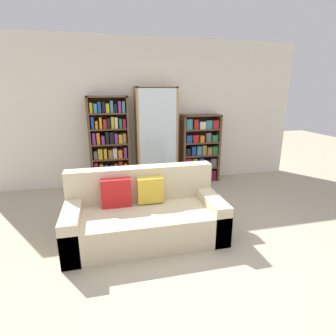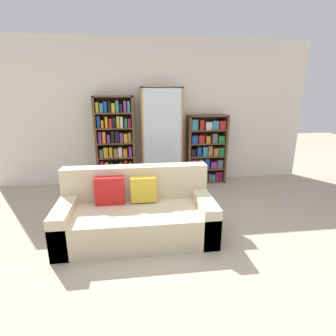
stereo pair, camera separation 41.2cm
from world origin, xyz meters
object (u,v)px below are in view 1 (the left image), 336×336
couch (144,215)px  bookshelf_left (110,144)px  display_cabinet (156,138)px  wine_bottle (190,183)px  bookshelf_right (200,149)px

couch → bookshelf_left: (-0.35, 1.89, 0.55)m
display_cabinet → wine_bottle: size_ratio=5.32×
display_cabinet → bookshelf_left: bearing=178.9°
bookshelf_left → wine_bottle: bookshelf_left is taller
display_cabinet → bookshelf_right: bearing=1.0°
bookshelf_right → wine_bottle: bookshelf_right is taller
couch → display_cabinet: size_ratio=1.02×
bookshelf_right → wine_bottle: 0.81m
wine_bottle → couch: bearing=-127.5°
couch → display_cabinet: display_cabinet is taller
display_cabinet → couch: bearing=-105.4°
display_cabinet → bookshelf_right: size_ratio=1.39×
wine_bottle → bookshelf_left: bearing=159.5°
display_cabinet → wine_bottle: bearing=-43.4°
bookshelf_right → wine_bottle: size_ratio=3.84×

